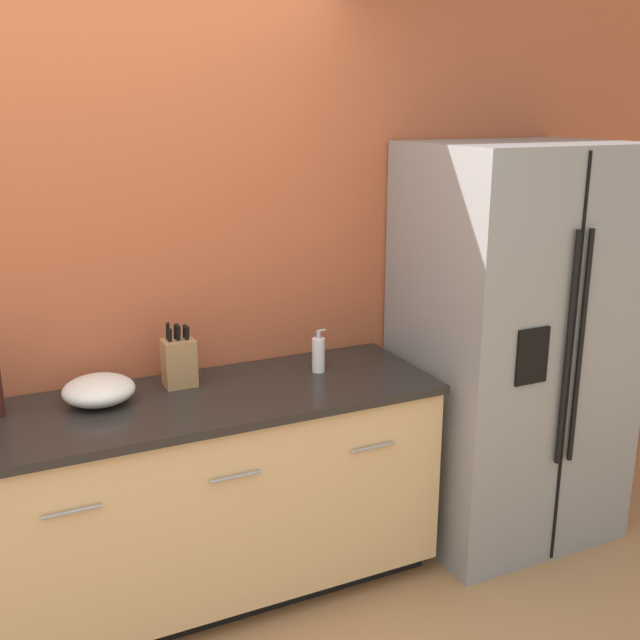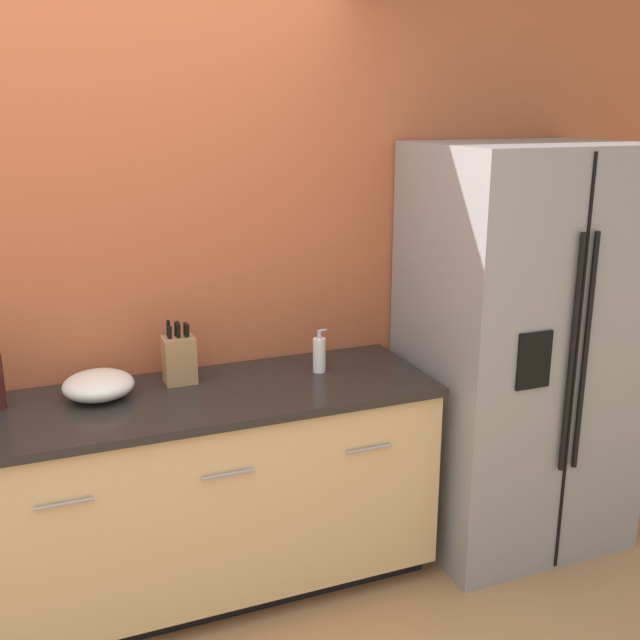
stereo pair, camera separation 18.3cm
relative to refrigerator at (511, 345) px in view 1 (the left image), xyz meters
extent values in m
cube|color=#BC5B38|center=(-1.98, 0.42, 0.36)|extent=(10.00, 0.05, 2.60)
cube|color=black|center=(-1.75, 0.11, -0.89)|extent=(2.39, 0.54, 0.09)
cube|color=#E0B77F|center=(-1.75, 0.07, -0.45)|extent=(2.43, 0.62, 0.78)
cube|color=black|center=(-1.75, 0.06, -0.04)|extent=(2.45, 0.64, 0.03)
cylinder|color=#99999E|center=(-2.05, -0.25, -0.24)|extent=(0.20, 0.01, 0.01)
cylinder|color=#99999E|center=(-1.46, -0.25, -0.24)|extent=(0.20, 0.01, 0.01)
cylinder|color=#99999E|center=(-0.88, -0.25, -0.24)|extent=(0.20, 0.01, 0.01)
cube|color=gray|center=(0.00, 0.00, 0.00)|extent=(0.95, 0.76, 1.87)
cube|color=black|center=(0.00, -0.38, 0.00)|extent=(0.01, 0.01, 1.83)
cylinder|color=black|center=(-0.03, -0.40, 0.09)|extent=(0.02, 0.02, 1.03)
cylinder|color=black|center=(0.04, -0.40, 0.09)|extent=(0.02, 0.02, 1.03)
cube|color=black|center=(-0.21, -0.39, 0.09)|extent=(0.16, 0.01, 0.24)
cube|color=#A87A4C|center=(-1.53, 0.22, 0.07)|extent=(0.13, 0.11, 0.20)
cylinder|color=black|center=(-1.57, 0.24, 0.21)|extent=(0.01, 0.03, 0.07)
cylinder|color=black|center=(-1.57, 0.20, 0.20)|extent=(0.02, 0.03, 0.06)
cylinder|color=black|center=(-1.53, 0.24, 0.20)|extent=(0.02, 0.03, 0.07)
cylinder|color=black|center=(-1.53, 0.20, 0.20)|extent=(0.02, 0.03, 0.07)
cylinder|color=black|center=(-1.50, 0.24, 0.20)|extent=(0.02, 0.03, 0.06)
cylinder|color=black|center=(-1.50, 0.20, 0.20)|extent=(0.02, 0.03, 0.06)
cylinder|color=white|center=(-0.95, 0.13, 0.05)|extent=(0.05, 0.05, 0.15)
cylinder|color=#B2B2B5|center=(-0.95, 0.13, 0.14)|extent=(0.02, 0.02, 0.04)
cylinder|color=#B2B2B5|center=(-0.93, 0.13, 0.16)|extent=(0.03, 0.01, 0.01)
ellipsoid|color=white|center=(-1.87, 0.17, 0.03)|extent=(0.28, 0.28, 0.11)
camera|label=1|loc=(-2.25, -2.65, 1.08)|focal=42.00mm
camera|label=2|loc=(-2.08, -2.72, 1.08)|focal=42.00mm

